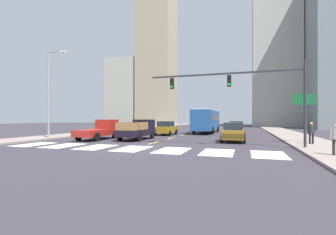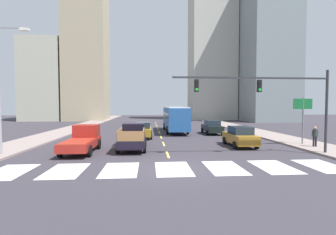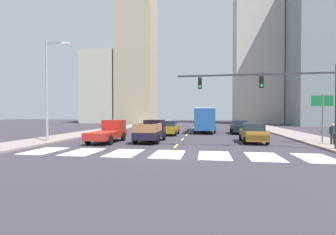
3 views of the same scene
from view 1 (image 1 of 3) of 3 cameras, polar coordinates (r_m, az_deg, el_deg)
The scene contains 32 objects.
ground_plane at distance 16.71m, azimuth -8.56°, elevation -7.39°, with size 160.00×160.00×0.00m, color #363139.
sidewalk_right at distance 33.30m, azimuth 26.93°, elevation -3.63°, with size 3.87×110.00×0.15m, color gray.
sidewalk_left at distance 38.49m, azimuth -13.36°, elevation -3.17°, with size 3.87×110.00×0.15m, color gray.
crosswalk_stripe_0 at distance 21.99m, azimuth -29.38°, elevation -5.62°, with size 1.93×3.29×0.01m, color silver.
crosswalk_stripe_1 at distance 19.97m, azimuth -23.71°, elevation -6.18°, with size 1.93×3.29×0.01m, color silver.
crosswalk_stripe_2 at distance 18.18m, azimuth -16.82°, elevation -6.78°, with size 1.93×3.29×0.01m, color silver.
crosswalk_stripe_3 at distance 16.71m, azimuth -8.56°, elevation -7.38°, with size 1.93×3.29×0.01m, color silver.
crosswalk_stripe_4 at distance 15.64m, azimuth 1.07°, elevation -7.87°, with size 1.93×3.29×0.01m, color silver.
crosswalk_stripe_5 at distance 15.07m, azimuth 11.78°, elevation -8.17°, with size 1.93×3.29×0.01m, color silver.
crosswalk_stripe_6 at distance 15.04m, azimuth 22.95°, elevation -8.17°, with size 1.93×3.29×0.01m, color silver.
lane_dash_0 at distance 20.35m, azimuth -3.50°, elevation -6.08°, with size 0.16×2.40×0.01m, color #D9D44F.
lane_dash_1 at distance 25.05m, azimuth 0.71°, elevation -4.97°, with size 0.16×2.40×0.01m, color #D9D44F.
lane_dash_2 at distance 29.84m, azimuth 3.57°, elevation -4.19°, with size 0.16×2.40×0.01m, color #D9D44F.
lane_dash_3 at distance 34.70m, azimuth 5.62°, elevation -3.63°, with size 0.16×2.40×0.01m, color #D9D44F.
lane_dash_4 at distance 39.59m, azimuth 7.17°, elevation -3.20°, with size 0.16×2.40×0.01m, color #D9D44F.
lane_dash_5 at distance 44.50m, azimuth 8.38°, elevation -2.86°, with size 0.16×2.40×0.01m, color #D9D44F.
lane_dash_6 at distance 49.44m, azimuth 9.35°, elevation -2.59°, with size 0.16×2.40×0.01m, color #D9D44F.
lane_dash_7 at distance 54.38m, azimuth 10.14°, elevation -2.37°, with size 0.16×2.40×0.01m, color #D9D44F.
pickup_stakebed at distance 23.82m, azimuth -7.00°, elevation -2.97°, with size 2.18×5.20×1.96m.
pickup_dark at distance 24.73m, azimuth -15.87°, elevation -2.89°, with size 2.18×5.20×1.96m.
city_bus at distance 34.68m, azimuth 9.23°, elevation -0.40°, with size 2.72×10.80×3.32m.
sedan_near_right at distance 29.81m, azimuth -0.47°, elevation -2.55°, with size 2.02×4.40×1.72m.
sedan_near_left at distance 22.02m, azimuth 15.45°, elevation -3.39°, with size 2.02×4.40×1.72m.
sedan_far at distance 31.40m, azimuth 16.15°, elevation -2.42°, with size 2.02×4.40×1.72m.
traffic_signal_gantry at distance 18.16m, azimuth 18.48°, elevation 6.72°, with size 11.09×0.27×6.00m.
direction_sign_green at distance 22.46m, azimuth 29.84°, elevation 2.24°, with size 1.70×0.12×4.20m.
streetlight_left at distance 27.08m, azimuth -26.42°, elevation 5.94°, with size 2.20×0.28×9.00m.
pedestrian_waiting at distance 15.39m, azimuth 35.26°, elevation -3.81°, with size 0.53×0.34×1.64m.
pedestrian_walking at distance 21.12m, azimuth 31.10°, elevation -2.81°, with size 0.53×0.34×1.64m.
tower_tall_centre at distance 68.85m, azimuth -2.70°, elevation 15.00°, with size 9.37×9.12×40.21m, color tan.
block_mid_right at distance 66.19m, azimuth 24.32°, elevation 12.20°, with size 10.69×9.61×32.51m, color #ACAA9F.
block_low_left at distance 72.14m, azimuth -9.53°, elevation 5.69°, with size 9.08×11.44×18.89m, color #AFAF9A.
Camera 1 is at (7.40, -14.83, 2.10)m, focal length 25.46 mm.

